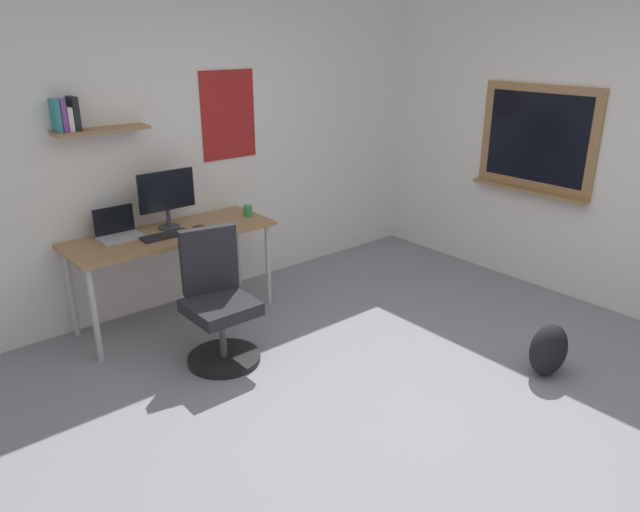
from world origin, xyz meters
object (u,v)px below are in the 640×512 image
office_chair (218,306)px  monitor_primary (167,195)px  laptop (118,230)px  backpack (548,350)px  desk (172,241)px  keyboard (166,236)px  computer_mouse (198,227)px  coffee_mug (248,211)px

office_chair → monitor_primary: 1.05m
laptop → backpack: laptop is taller
desk → laptop: (-0.36, 0.15, 0.13)m
keyboard → computer_mouse: 0.28m
laptop → keyboard: (0.28, -0.22, -0.04)m
desk → monitor_primary: bearing=67.6°
coffee_mug → computer_mouse: bearing=-174.3°
keyboard → coffee_mug: 0.78m
laptop → backpack: bearing=-52.9°
desk → computer_mouse: computer_mouse is taller
laptop → desk: bearing=-22.0°
office_chair → computer_mouse: bearing=69.7°
computer_mouse → backpack: computer_mouse is taller
keyboard → coffee_mug: size_ratio=4.02×
office_chair → monitor_primary: (0.09, 0.85, 0.61)m
laptop → backpack: (1.91, -2.53, -0.62)m
desk → coffee_mug: size_ratio=17.41×
laptop → computer_mouse: bearing=-21.5°
laptop → coffee_mug: (1.06, -0.17, -0.01)m
office_chair → backpack: office_chair is taller
office_chair → computer_mouse: (0.25, 0.68, 0.36)m
backpack → computer_mouse: bearing=120.3°
desk → coffee_mug: bearing=-2.1°
backpack → laptop: bearing=127.1°
computer_mouse → desk: bearing=159.3°
office_chair → monitor_primary: bearing=83.9°
desk → coffee_mug: 0.71m
monitor_primary → computer_mouse: bearing=-47.3°
office_chair → desk: bearing=86.1°
laptop → keyboard: 0.36m
keyboard → backpack: (1.63, -2.31, -0.58)m
keyboard → backpack: size_ratio=1.00×
monitor_primary → coffee_mug: bearing=-10.5°
monitor_primary → keyboard: 0.33m
monitor_primary → coffee_mug: (0.66, -0.12, -0.22)m
keyboard → computer_mouse: (0.28, -0.00, 0.01)m
desk → keyboard: (-0.08, -0.08, 0.08)m
office_chair → keyboard: office_chair is taller
desk → laptop: laptop is taller
keyboard → backpack: 2.89m
office_chair → coffee_mug: office_chair is taller
desk → keyboard: 0.14m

